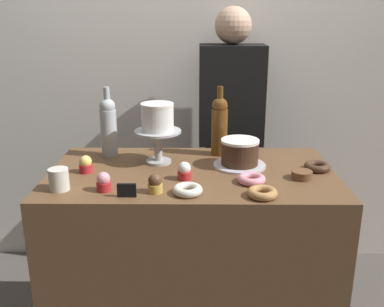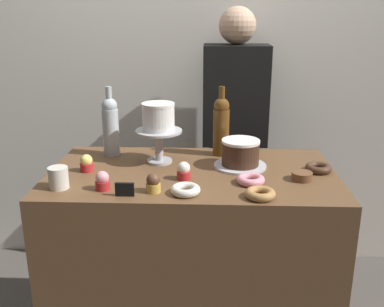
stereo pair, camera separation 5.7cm
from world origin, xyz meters
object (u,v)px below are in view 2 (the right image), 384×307
at_px(white_layer_cake, 158,117).
at_px(cookie_stack, 302,176).
at_px(cake_stand_pedestal, 159,141).
at_px(donut_maple, 260,194).
at_px(cupcake_chocolate, 153,183).
at_px(cupcake_lemon, 87,163).
at_px(wine_bottle_amber, 221,125).
at_px(donut_sugar, 186,190).
at_px(price_sign_chalkboard, 125,189).
at_px(cupcake_strawberry, 102,181).
at_px(coffee_cup_ceramic, 58,178).
at_px(cupcake_vanilla, 184,171).
at_px(chocolate_round_cake, 240,152).
at_px(donut_pink, 251,180).
at_px(donut_chocolate, 318,168).
at_px(wine_bottle_clear, 111,125).
at_px(barista_figure, 234,144).

bearing_deg(white_layer_cake, cookie_stack, -18.06).
distance_m(cake_stand_pedestal, donut_maple, 0.57).
distance_m(cupcake_chocolate, cupcake_lemon, 0.38).
bearing_deg(cookie_stack, wine_bottle_amber, 135.24).
bearing_deg(white_layer_cake, cupcake_chocolate, -87.40).
height_order(donut_sugar, price_sign_chalkboard, price_sign_chalkboard).
distance_m(cake_stand_pedestal, cupcake_strawberry, 0.38).
distance_m(white_layer_cake, price_sign_chalkboard, 0.44).
bearing_deg(coffee_cup_ceramic, cupcake_vanilla, 13.57).
xyz_separation_m(white_layer_cake, cupcake_lemon, (-0.30, -0.13, -0.18)).
bearing_deg(cupcake_vanilla, white_layer_cake, 120.58).
bearing_deg(donut_sugar, chocolate_round_cake, 54.44).
xyz_separation_m(donut_sugar, coffee_cup_ceramic, (-0.49, 0.04, 0.03)).
bearing_deg(chocolate_round_cake, cupcake_lemon, -172.77).
bearing_deg(donut_sugar, cake_stand_pedestal, 111.12).
distance_m(cupcake_strawberry, donut_pink, 0.58).
distance_m(cake_stand_pedestal, coffee_cup_ceramic, 0.48).
relative_size(cupcake_lemon, donut_pink, 0.66).
bearing_deg(donut_chocolate, cake_stand_pedestal, 172.24).
bearing_deg(price_sign_chalkboard, cupcake_vanilla, 40.95).
xyz_separation_m(donut_chocolate, cookie_stack, (-0.09, -0.10, 0.00)).
bearing_deg(cupcake_strawberry, wine_bottle_clear, 97.50).
bearing_deg(wine_bottle_amber, cupcake_strawberry, -135.49).
bearing_deg(white_layer_cake, chocolate_round_cake, -7.27).
xyz_separation_m(chocolate_round_cake, cupcake_chocolate, (-0.34, -0.30, -0.03)).
relative_size(cupcake_chocolate, donut_maple, 0.66).
xyz_separation_m(cupcake_chocolate, price_sign_chalkboard, (-0.10, -0.04, -0.01)).
height_order(cupcake_strawberry, cupcake_vanilla, same).
bearing_deg(chocolate_round_cake, wine_bottle_clear, 166.38).
bearing_deg(barista_figure, cake_stand_pedestal, -122.59).
distance_m(donut_chocolate, coffee_cup_ceramic, 1.07).
distance_m(cupcake_strawberry, price_sign_chalkboard, 0.11).
relative_size(wine_bottle_clear, donut_pink, 2.91).
xyz_separation_m(wine_bottle_amber, cookie_stack, (0.32, -0.32, -0.13)).
distance_m(cupcake_strawberry, donut_maple, 0.60).
distance_m(donut_chocolate, cookie_stack, 0.14).
relative_size(coffee_cup_ceramic, barista_figure, 0.05).
bearing_deg(price_sign_chalkboard, white_layer_cake, 77.65).
xyz_separation_m(white_layer_cake, cupcake_strawberry, (-0.18, -0.33, -0.18)).
height_order(wine_bottle_amber, cookie_stack, wine_bottle_amber).
xyz_separation_m(cupcake_lemon, donut_chocolate, (0.99, 0.04, -0.02)).
relative_size(cupcake_vanilla, cookie_stack, 0.88).
relative_size(cupcake_vanilla, coffee_cup_ceramic, 0.87).
bearing_deg(white_layer_cake, donut_maple, -42.85).
bearing_deg(cupcake_chocolate, cake_stand_pedestal, 92.60).
height_order(donut_maple, barista_figure, barista_figure).
distance_m(wine_bottle_amber, barista_figure, 0.51).
height_order(cake_stand_pedestal, wine_bottle_clear, wine_bottle_clear).
xyz_separation_m(cupcake_vanilla, donut_sugar, (0.02, -0.15, -0.02)).
xyz_separation_m(wine_bottle_clear, wine_bottle_amber, (0.52, 0.02, 0.00)).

